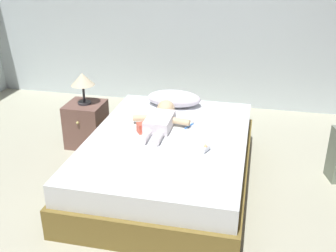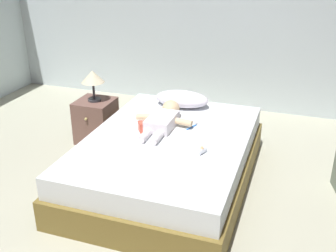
# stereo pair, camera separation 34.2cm
# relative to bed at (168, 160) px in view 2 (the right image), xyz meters

# --- Properties ---
(wall_behind_bed) EXTENTS (8.00, 0.12, 2.58)m
(wall_behind_bed) POSITION_rel_bed_xyz_m (0.07, 2.02, 1.08)
(wall_behind_bed) COLOR silver
(wall_behind_bed) RESTS_ON ground_plane
(bed) EXTENTS (1.37, 1.95, 0.44)m
(bed) POSITION_rel_bed_xyz_m (0.00, 0.00, 0.00)
(bed) COLOR brown
(bed) RESTS_ON ground_plane
(pillow) EXTENTS (0.54, 0.31, 0.15)m
(pillow) POSITION_rel_bed_xyz_m (-0.10, 0.73, 0.30)
(pillow) COLOR white
(pillow) RESTS_ON bed
(baby) EXTENTS (0.53, 0.70, 0.17)m
(baby) POSITION_rel_bed_xyz_m (-0.11, 0.21, 0.28)
(baby) COLOR white
(baby) RESTS_ON bed
(toothbrush) EXTENTS (0.07, 0.14, 0.02)m
(toothbrush) POSITION_rel_bed_xyz_m (0.14, 0.26, 0.23)
(toothbrush) COLOR #3A80E7
(toothbrush) RESTS_ON bed
(nightstand) EXTENTS (0.37, 0.40, 0.45)m
(nightstand) POSITION_rel_bed_xyz_m (-0.99, 0.53, 0.01)
(nightstand) COLOR brown
(nightstand) RESTS_ON ground_plane
(lamp) EXTENTS (0.24, 0.24, 0.32)m
(lamp) POSITION_rel_bed_xyz_m (-0.99, 0.53, 0.49)
(lamp) COLOR #333338
(lamp) RESTS_ON nightstand
(toy_block) EXTENTS (0.12, 0.12, 0.09)m
(toy_block) POSITION_rel_bed_xyz_m (-0.23, 0.04, 0.27)
(toy_block) COLOR #E15640
(toy_block) RESTS_ON bed
(baby_bottle) EXTENTS (0.07, 0.10, 0.07)m
(baby_bottle) POSITION_rel_bed_xyz_m (0.35, -0.20, 0.25)
(baby_bottle) COLOR white
(baby_bottle) RESTS_ON bed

